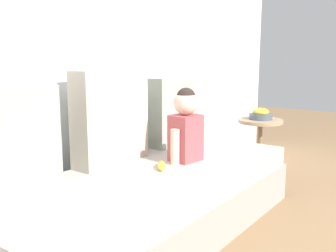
{
  "coord_description": "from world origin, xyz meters",
  "views": [
    {
      "loc": [
        -1.77,
        -1.41,
        1.1
      ],
      "look_at": [
        0.16,
        0.0,
        0.65
      ],
      "focal_mm": 42.24,
      "sensor_mm": 36.0,
      "label": 1
    }
  ],
  "objects_px": {
    "fruit_bowl": "(261,115)",
    "side_table": "(260,133)",
    "throw_pillow_right": "(173,111)",
    "throw_pillow_left": "(15,140)",
    "throw_pillow_center": "(111,117)",
    "toddler": "(186,125)",
    "banana": "(161,166)",
    "couch": "(153,204)"
  },
  "relations": [
    {
      "from": "banana",
      "to": "fruit_bowl",
      "type": "xyz_separation_m",
      "value": [
        1.37,
        -0.05,
        0.15
      ]
    },
    {
      "from": "banana",
      "to": "fruit_bowl",
      "type": "relative_size",
      "value": 0.86
    },
    {
      "from": "side_table",
      "to": "couch",
      "type": "bearing_deg",
      "value": 177.51
    },
    {
      "from": "throw_pillow_center",
      "to": "throw_pillow_right",
      "type": "xyz_separation_m",
      "value": [
        0.68,
        0.0,
        -0.04
      ]
    },
    {
      "from": "throw_pillow_left",
      "to": "toddler",
      "type": "height_order",
      "value": "throw_pillow_left"
    },
    {
      "from": "throw_pillow_center",
      "to": "side_table",
      "type": "xyz_separation_m",
      "value": [
        1.44,
        -0.39,
        -0.29
      ]
    },
    {
      "from": "throw_pillow_center",
      "to": "toddler",
      "type": "relative_size",
      "value": 1.24
    },
    {
      "from": "toddler",
      "to": "banana",
      "type": "distance_m",
      "value": 0.33
    },
    {
      "from": "side_table",
      "to": "fruit_bowl",
      "type": "height_order",
      "value": "fruit_bowl"
    },
    {
      "from": "throw_pillow_center",
      "to": "toddler",
      "type": "bearing_deg",
      "value": -48.51
    },
    {
      "from": "side_table",
      "to": "toddler",
      "type": "bearing_deg",
      "value": 178.16
    },
    {
      "from": "toddler",
      "to": "side_table",
      "type": "height_order",
      "value": "toddler"
    },
    {
      "from": "throw_pillow_right",
      "to": "throw_pillow_left",
      "type": "bearing_deg",
      "value": 180.0
    },
    {
      "from": "toddler",
      "to": "fruit_bowl",
      "type": "height_order",
      "value": "toddler"
    },
    {
      "from": "couch",
      "to": "side_table",
      "type": "xyz_separation_m",
      "value": [
        1.44,
        -0.06,
        0.21
      ]
    },
    {
      "from": "throw_pillow_left",
      "to": "fruit_bowl",
      "type": "distance_m",
      "value": 2.15
    },
    {
      "from": "throw_pillow_right",
      "to": "banana",
      "type": "relative_size",
      "value": 3.03
    },
    {
      "from": "fruit_bowl",
      "to": "banana",
      "type": "bearing_deg",
      "value": 177.96
    },
    {
      "from": "couch",
      "to": "throw_pillow_center",
      "type": "xyz_separation_m",
      "value": [
        0.0,
        0.33,
        0.5
      ]
    },
    {
      "from": "couch",
      "to": "throw_pillow_left",
      "type": "height_order",
      "value": "throw_pillow_left"
    },
    {
      "from": "throw_pillow_left",
      "to": "throw_pillow_right",
      "type": "xyz_separation_m",
      "value": [
        1.35,
        0.0,
        -0.01
      ]
    },
    {
      "from": "side_table",
      "to": "fruit_bowl",
      "type": "bearing_deg",
      "value": 0.0
    },
    {
      "from": "throw_pillow_right",
      "to": "side_table",
      "type": "height_order",
      "value": "throw_pillow_right"
    },
    {
      "from": "throw_pillow_center",
      "to": "side_table",
      "type": "bearing_deg",
      "value": -15.3
    },
    {
      "from": "couch",
      "to": "side_table",
      "type": "height_order",
      "value": "side_table"
    },
    {
      "from": "fruit_bowl",
      "to": "side_table",
      "type": "bearing_deg",
      "value": 0.0
    },
    {
      "from": "banana",
      "to": "side_table",
      "type": "relative_size",
      "value": 0.32
    },
    {
      "from": "couch",
      "to": "side_table",
      "type": "relative_size",
      "value": 4.12
    },
    {
      "from": "throw_pillow_right",
      "to": "side_table",
      "type": "xyz_separation_m",
      "value": [
        0.76,
        -0.39,
        -0.26
      ]
    },
    {
      "from": "couch",
      "to": "throw_pillow_left",
      "type": "relative_size",
      "value": 4.1
    },
    {
      "from": "throw_pillow_left",
      "to": "throw_pillow_right",
      "type": "bearing_deg",
      "value": 0.0
    },
    {
      "from": "couch",
      "to": "throw_pillow_left",
      "type": "distance_m",
      "value": 0.89
    },
    {
      "from": "throw_pillow_left",
      "to": "side_table",
      "type": "distance_m",
      "value": 2.17
    },
    {
      "from": "throw_pillow_left",
      "to": "couch",
      "type": "bearing_deg",
      "value": -26.09
    },
    {
      "from": "couch",
      "to": "toddler",
      "type": "distance_m",
      "value": 0.54
    },
    {
      "from": "couch",
      "to": "fruit_bowl",
      "type": "height_order",
      "value": "fruit_bowl"
    },
    {
      "from": "throw_pillow_left",
      "to": "throw_pillow_right",
      "type": "height_order",
      "value": "throw_pillow_left"
    },
    {
      "from": "couch",
      "to": "throw_pillow_center",
      "type": "bearing_deg",
      "value": 90.0
    },
    {
      "from": "throw_pillow_center",
      "to": "banana",
      "type": "height_order",
      "value": "throw_pillow_center"
    },
    {
      "from": "throw_pillow_left",
      "to": "fruit_bowl",
      "type": "bearing_deg",
      "value": -10.54
    },
    {
      "from": "throw_pillow_right",
      "to": "side_table",
      "type": "distance_m",
      "value": 0.9
    },
    {
      "from": "couch",
      "to": "throw_pillow_right",
      "type": "bearing_deg",
      "value": 26.09
    }
  ]
}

